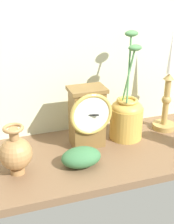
{
  "coord_description": "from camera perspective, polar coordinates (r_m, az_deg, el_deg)",
  "views": [
    {
      "loc": [
        -22.73,
        -81.29,
        52.03
      ],
      "look_at": [
        4.73,
        0.0,
        14.0
      ],
      "focal_mm": 51.52,
      "sensor_mm": 36.0,
      "label": 1
    }
  ],
  "objects": [
    {
      "name": "ivy_sprig",
      "position": [
        0.93,
        -1.04,
        -8.03
      ],
      "size": [
        11.72,
        8.2,
        5.53
      ],
      "color": "#376D40",
      "rests_on": "ground_plane"
    },
    {
      "name": "back_wall",
      "position": [
        1.04,
        -5.88,
        12.98
      ],
      "size": [
        120.0,
        2.0,
        65.0
      ],
      "primitive_type": "cube",
      "color": "beige",
      "rests_on": "ground_plane"
    },
    {
      "name": "candlestick_tall_left",
      "position": [
        1.14,
        13.92,
        2.28
      ],
      "size": [
        7.99,
        7.99,
        35.58
      ],
      "color": "#A88648",
      "rests_on": "ground_plane"
    },
    {
      "name": "ground_plane",
      "position": [
        1.0,
        -2.6,
        -8.36
      ],
      "size": [
        100.0,
        36.0,
        2.4
      ],
      "primitive_type": "cube",
      "color": "brown"
    },
    {
      "name": "brass_vase_jar",
      "position": [
        1.07,
        7.03,
        -0.65
      ],
      "size": [
        10.91,
        10.91,
        35.18
      ],
      "color": "gold",
      "rests_on": "ground_plane"
    },
    {
      "name": "mantel_clock",
      "position": [
        1.0,
        0.12,
        -0.74
      ],
      "size": [
        13.37,
        9.59,
        19.49
      ],
      "color": "brown",
      "rests_on": "ground_plane"
    },
    {
      "name": "brass_vase_bulbous",
      "position": [
        0.9,
        -12.53,
        -7.07
      ],
      "size": [
        9.12,
        9.12,
        14.4
      ],
      "color": "#AB7B48",
      "rests_on": "ground_plane"
    }
  ]
}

